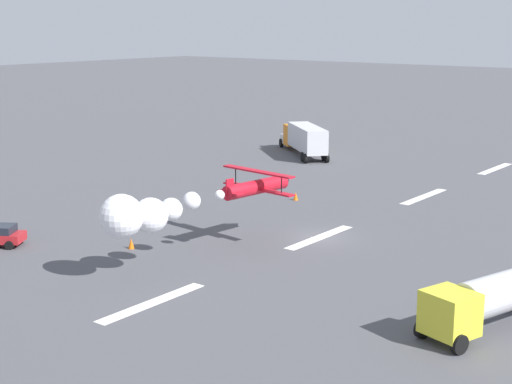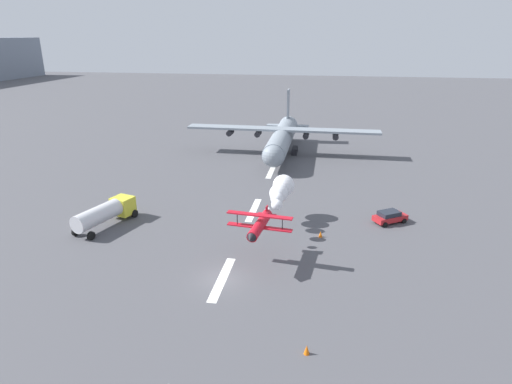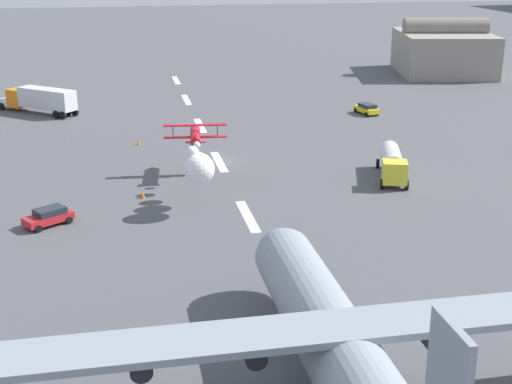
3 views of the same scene
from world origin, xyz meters
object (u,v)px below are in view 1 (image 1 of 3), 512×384
(semi_truck_orange, at_px, (304,138))
(traffic_cone_far, at_px, (131,243))
(fuel_tanker_truck, at_px, (489,298))
(traffic_cone_near, at_px, (296,196))
(stunt_biplane_red, at_px, (164,209))

(semi_truck_orange, xyz_separation_m, traffic_cone_far, (39.94, 12.59, -1.73))
(fuel_tanker_truck, height_order, traffic_cone_near, fuel_tanker_truck)
(semi_truck_orange, distance_m, traffic_cone_far, 41.91)
(traffic_cone_near, bearing_deg, semi_truck_orange, -147.26)
(semi_truck_orange, bearing_deg, stunt_biplane_red, 23.06)
(stunt_biplane_red, distance_m, traffic_cone_near, 22.37)
(stunt_biplane_red, relative_size, traffic_cone_far, 22.67)
(stunt_biplane_red, distance_m, semi_truck_orange, 45.49)
(traffic_cone_far, bearing_deg, semi_truck_orange, -162.51)
(semi_truck_orange, relative_size, fuel_tanker_truck, 1.33)
(traffic_cone_near, relative_size, traffic_cone_far, 1.00)
(fuel_tanker_truck, xyz_separation_m, traffic_cone_near, (-18.40, -25.18, -1.36))
(traffic_cone_near, xyz_separation_m, traffic_cone_far, (19.66, -0.44, 0.00))
(semi_truck_orange, distance_m, traffic_cone_near, 24.16)
(fuel_tanker_truck, distance_m, traffic_cone_near, 31.22)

